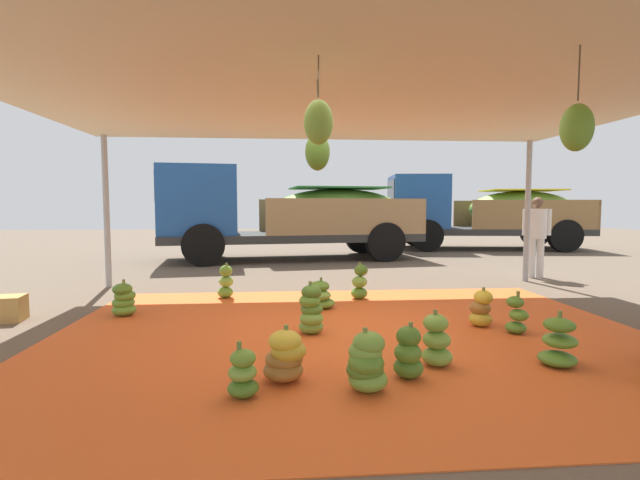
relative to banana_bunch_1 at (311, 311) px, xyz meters
The scene contains 20 objects.
ground_plane 2.97m from the banana_bunch_1, 81.31° to the left, with size 40.00×40.00×0.00m, color brown.
tarp_orange 0.52m from the banana_bunch_1, ahead, with size 6.55×5.12×0.01m, color #E05B23.
tent_canopy 2.39m from the banana_bunch_1, 21.73° to the right, with size 8.00×7.00×2.68m.
banana_bunch_1 is the anchor object (origin of this frame).
banana_bunch_2 1.53m from the banana_bunch_1, 62.29° to the right, with size 0.34×0.34×0.47m.
banana_bunch_3 2.01m from the banana_bunch_1, ahead, with size 0.35×0.35×0.46m.
banana_bunch_4 1.72m from the banana_bunch_1, 110.56° to the right, with size 0.33×0.33×0.41m.
banana_bunch_5 1.61m from the banana_bunch_1, 78.39° to the right, with size 0.39×0.40×0.49m.
banana_bunch_6 1.36m from the banana_bunch_1, 102.43° to the right, with size 0.46×0.46×0.45m.
banana_bunch_7 1.99m from the banana_bunch_1, 64.86° to the left, with size 0.34×0.34×0.56m.
banana_bunch_8 1.22m from the banana_bunch_1, 80.31° to the left, with size 0.46×0.46×0.43m.
banana_bunch_9 1.50m from the banana_bunch_1, 46.01° to the right, with size 0.37×0.37×0.50m.
banana_bunch_11 2.56m from the banana_bunch_1, 156.55° to the left, with size 0.41×0.41×0.47m.
banana_bunch_12 2.36m from the banana_bunch_1, 120.05° to the left, with size 0.33×0.33×0.54m.
banana_bunch_13 2.41m from the banana_bunch_1, 28.67° to the right, with size 0.42×0.41×0.48m.
banana_bunch_14 2.26m from the banana_bunch_1, ahead, with size 0.31×0.31×0.47m.
cargo_truck_main 7.18m from the banana_bunch_1, 92.21° to the left, with size 6.83×3.01×2.40m.
cargo_truck_far 11.39m from the banana_bunch_1, 57.20° to the left, with size 6.40×2.97×2.40m.
worker_0 5.94m from the banana_bunch_1, 37.75° to the left, with size 0.58×0.35×1.59m.
crate_0 3.84m from the banana_bunch_1, 166.89° to the left, with size 0.47×0.34×0.31m, color #B78947.
Camera 1 is at (-0.74, -4.80, 1.41)m, focal length 25.36 mm.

